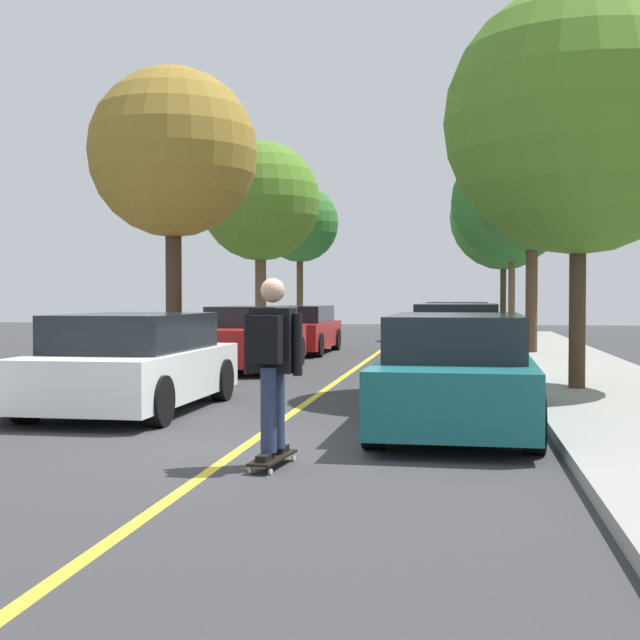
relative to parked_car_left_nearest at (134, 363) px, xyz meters
The scene contains 17 objects.
ground 3.64m from the parked_car_left_nearest, 51.10° to the right, with size 80.00×80.00×0.00m, color #353538.
center_line 2.64m from the parked_car_left_nearest, 28.54° to the left, with size 0.12×39.20×0.01m, color gold.
parked_car_left_nearest is the anchor object (origin of this frame).
parked_car_left_near 6.97m from the parked_car_left_nearest, 90.00° to the left, with size 1.83×4.34×1.38m.
parked_car_left_far 12.45m from the parked_car_left_nearest, 90.00° to the left, with size 2.03×4.45×1.33m.
parked_car_right_nearest 4.57m from the parked_car_left_nearest, 11.14° to the right, with size 1.95×4.71×1.39m.
parked_car_right_near 7.01m from the parked_car_left_nearest, 50.23° to the left, with size 1.94×4.50×1.46m.
parked_car_right_far 12.85m from the parked_car_left_nearest, 69.57° to the left, with size 1.94×4.27×1.45m.
street_tree_left_nearest 8.66m from the parked_car_left_nearest, 104.42° to the left, with size 3.83×3.83×6.63m.
street_tree_left_near 16.72m from the parked_car_left_nearest, 96.69° to the left, with size 3.89×3.89×6.50m.
street_tree_left_far 23.60m from the parked_car_left_nearest, 94.66° to the left, with size 3.15×3.15×5.99m.
street_tree_right_nearest 7.90m from the parked_car_left_nearest, 23.58° to the left, with size 4.28×4.28×6.41m.
street_tree_right_near 13.85m from the parked_car_left_nearest, 61.49° to the left, with size 3.12×3.12×5.76m.
street_tree_right_far 21.91m from the parked_car_left_nearest, 72.72° to the left, with size 4.36×4.36×7.05m.
street_tree_right_farthest 27.73m from the parked_car_left_nearest, 76.53° to the left, with size 4.59×4.59×7.17m.
skateboard 4.60m from the parked_car_left_nearest, 52.50° to the right, with size 0.32×0.86×0.10m.
skateboarder 4.61m from the parked_car_left_nearest, 52.81° to the right, with size 0.59×0.71×1.68m.
Camera 1 is at (2.27, -8.84, 1.62)m, focal length 48.91 mm.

